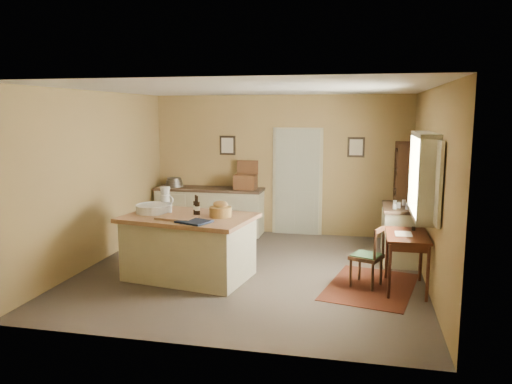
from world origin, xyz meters
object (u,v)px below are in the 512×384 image
Objects in this scene: sideboard at (210,209)px; shelving_unit at (406,195)px; work_island at (189,245)px; desk_chair at (366,257)px; writing_desk at (407,241)px; right_cabinet at (400,233)px.

sideboard is 3.72m from shelving_unit.
desk_chair is at bearing 12.26° from work_island.
writing_desk is (3.54, -2.53, 0.19)m from sideboard.
right_cabinet is (3.03, 1.47, -0.02)m from work_island.
shelving_unit reaches higher than work_island.
shelving_unit is at bearing 95.96° from desk_chair.
sideboard reaches higher than desk_chair.
sideboard is 3.93m from desk_chair.
desk_chair is 2.46m from shelving_unit.
sideboard is 3.73m from right_cabinet.
work_island is 2.37× the size of desk_chair.
writing_desk is 0.58m from desk_chair.
work_island is 1.98× the size of right_cabinet.
right_cabinet is at bearing -18.54° from sideboard.
sideboard is 2.58× the size of desk_chair.
desk_chair is (-0.52, 0.02, -0.26)m from writing_desk.
right_cabinet is (-0.00, 1.34, -0.21)m from writing_desk.
sideboard is at bearing 161.46° from right_cabinet.
sideboard is 2.15× the size of right_cabinet.
desk_chair is (2.51, 0.15, -0.07)m from work_island.
right_cabinet is 1.10m from shelving_unit.
writing_desk is 2.35m from shelving_unit.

